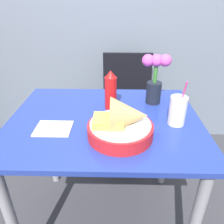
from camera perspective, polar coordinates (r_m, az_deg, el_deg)
ground_plane at (r=1.60m, az=-1.45°, el=-25.53°), size 12.00×12.00×0.00m
dining_table at (r=1.15m, az=-1.83°, el=-6.93°), size 0.94×0.75×0.75m
chair_far_window at (r=1.84m, az=3.91°, el=3.42°), size 0.40×0.40×0.88m
food_basket at (r=0.92m, az=2.87°, el=-3.10°), size 0.28×0.28×0.18m
ketchup_bottle at (r=1.14m, az=-0.36°, el=5.65°), size 0.06×0.06×0.21m
drink_cup at (r=1.05m, az=16.71°, el=0.13°), size 0.08×0.08×0.22m
flower_vase at (r=1.21m, az=11.18°, el=8.86°), size 0.15×0.08×0.27m
napkin at (r=1.03m, az=-15.04°, el=-4.17°), size 0.16×0.13×0.01m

